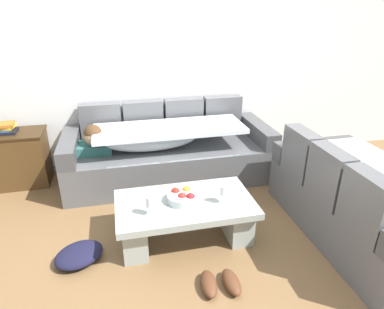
{
  "coord_description": "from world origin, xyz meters",
  "views": [
    {
      "loc": [
        -0.46,
        -2.03,
        1.94
      ],
      "look_at": [
        0.24,
        1.01,
        0.55
      ],
      "focal_mm": 31.34,
      "sensor_mm": 36.0,
      "label": 1
    }
  ],
  "objects_px": {
    "side_cabinet": "(15,159)",
    "wine_glass_near_left": "(150,202)",
    "pair_of_shoes": "(220,283)",
    "couch_near_window": "(359,203)",
    "couch_along_wall": "(166,152)",
    "coffee_table": "(185,215)",
    "fruit_bowl": "(183,197)",
    "book_stack_on_cabinet": "(7,128)",
    "wine_glass_near_right": "(223,191)",
    "crumpled_garment": "(79,255)",
    "open_magazine": "(209,193)"
  },
  "relations": [
    {
      "from": "side_cabinet",
      "to": "wine_glass_near_left",
      "type": "bearing_deg",
      "value": -48.48
    },
    {
      "from": "pair_of_shoes",
      "to": "couch_near_window",
      "type": "bearing_deg",
      "value": 14.04
    },
    {
      "from": "couch_along_wall",
      "to": "coffee_table",
      "type": "relative_size",
      "value": 2.01
    },
    {
      "from": "coffee_table",
      "to": "couch_along_wall",
      "type": "bearing_deg",
      "value": 89.02
    },
    {
      "from": "fruit_bowl",
      "to": "book_stack_on_cabinet",
      "type": "bearing_deg",
      "value": 140.02
    },
    {
      "from": "wine_glass_near_right",
      "to": "coffee_table",
      "type": "bearing_deg",
      "value": 163.06
    },
    {
      "from": "crumpled_garment",
      "to": "pair_of_shoes",
      "type": "bearing_deg",
      "value": -27.42
    },
    {
      "from": "open_magazine",
      "to": "book_stack_on_cabinet",
      "type": "xyz_separation_m",
      "value": [
        -1.96,
        1.35,
        0.31
      ]
    },
    {
      "from": "couch_near_window",
      "to": "book_stack_on_cabinet",
      "type": "bearing_deg",
      "value": 61.78
    },
    {
      "from": "coffee_table",
      "to": "book_stack_on_cabinet",
      "type": "height_order",
      "value": "book_stack_on_cabinet"
    },
    {
      "from": "couch_near_window",
      "to": "open_magazine",
      "type": "distance_m",
      "value": 1.34
    },
    {
      "from": "wine_glass_near_right",
      "to": "couch_near_window",
      "type": "bearing_deg",
      "value": -9.68
    },
    {
      "from": "couch_near_window",
      "to": "pair_of_shoes",
      "type": "distance_m",
      "value": 1.47
    },
    {
      "from": "coffee_table",
      "to": "crumpled_garment",
      "type": "distance_m",
      "value": 0.94
    },
    {
      "from": "pair_of_shoes",
      "to": "book_stack_on_cabinet",
      "type": "bearing_deg",
      "value": 131.4
    },
    {
      "from": "couch_along_wall",
      "to": "fruit_bowl",
      "type": "bearing_deg",
      "value": -91.55
    },
    {
      "from": "crumpled_garment",
      "to": "open_magazine",
      "type": "bearing_deg",
      "value": 9.45
    },
    {
      "from": "fruit_bowl",
      "to": "open_magazine",
      "type": "height_order",
      "value": "fruit_bowl"
    },
    {
      "from": "pair_of_shoes",
      "to": "coffee_table",
      "type": "bearing_deg",
      "value": 101.1
    },
    {
      "from": "book_stack_on_cabinet",
      "to": "wine_glass_near_right",
      "type": "bearing_deg",
      "value": -37.06
    },
    {
      "from": "couch_along_wall",
      "to": "couch_near_window",
      "type": "bearing_deg",
      "value": -45.12
    },
    {
      "from": "fruit_bowl",
      "to": "pair_of_shoes",
      "type": "height_order",
      "value": "fruit_bowl"
    },
    {
      "from": "couch_near_window",
      "to": "pair_of_shoes",
      "type": "height_order",
      "value": "couch_near_window"
    },
    {
      "from": "wine_glass_near_right",
      "to": "pair_of_shoes",
      "type": "xyz_separation_m",
      "value": [
        -0.19,
        -0.56,
        -0.45
      ]
    },
    {
      "from": "couch_near_window",
      "to": "coffee_table",
      "type": "height_order",
      "value": "couch_near_window"
    },
    {
      "from": "couch_near_window",
      "to": "wine_glass_near_right",
      "type": "xyz_separation_m",
      "value": [
        -1.21,
        0.21,
        0.16
      ]
    },
    {
      "from": "fruit_bowl",
      "to": "crumpled_garment",
      "type": "relative_size",
      "value": 0.7
    },
    {
      "from": "couch_near_window",
      "to": "book_stack_on_cabinet",
      "type": "height_order",
      "value": "couch_near_window"
    },
    {
      "from": "side_cabinet",
      "to": "fruit_bowl",
      "type": "bearing_deg",
      "value": -40.09
    },
    {
      "from": "coffee_table",
      "to": "open_magazine",
      "type": "height_order",
      "value": "open_magazine"
    },
    {
      "from": "couch_along_wall",
      "to": "wine_glass_near_right",
      "type": "relative_size",
      "value": 14.52
    },
    {
      "from": "side_cabinet",
      "to": "crumpled_garment",
      "type": "xyz_separation_m",
      "value": [
        0.78,
        -1.54,
        -0.26
      ]
    },
    {
      "from": "couch_along_wall",
      "to": "wine_glass_near_right",
      "type": "height_order",
      "value": "couch_along_wall"
    },
    {
      "from": "couch_near_window",
      "to": "couch_along_wall",
      "type": "bearing_deg",
      "value": 44.88
    },
    {
      "from": "couch_along_wall",
      "to": "book_stack_on_cabinet",
      "type": "height_order",
      "value": "couch_along_wall"
    },
    {
      "from": "couch_along_wall",
      "to": "book_stack_on_cabinet",
      "type": "relative_size",
      "value": 11.32
    },
    {
      "from": "pair_of_shoes",
      "to": "crumpled_garment",
      "type": "relative_size",
      "value": 0.77
    },
    {
      "from": "coffee_table",
      "to": "wine_glass_near_left",
      "type": "bearing_deg",
      "value": -156.82
    },
    {
      "from": "side_cabinet",
      "to": "pair_of_shoes",
      "type": "bearing_deg",
      "value": -48.71
    },
    {
      "from": "coffee_table",
      "to": "fruit_bowl",
      "type": "xyz_separation_m",
      "value": [
        -0.01,
        0.01,
        0.18
      ]
    },
    {
      "from": "open_magazine",
      "to": "coffee_table",
      "type": "bearing_deg",
      "value": -148.71
    },
    {
      "from": "fruit_bowl",
      "to": "wine_glass_near_left",
      "type": "height_order",
      "value": "wine_glass_near_left"
    },
    {
      "from": "side_cabinet",
      "to": "open_magazine",
      "type": "bearing_deg",
      "value": -34.67
    },
    {
      "from": "side_cabinet",
      "to": "pair_of_shoes",
      "type": "distance_m",
      "value": 2.79
    },
    {
      "from": "couch_near_window",
      "to": "fruit_bowl",
      "type": "distance_m",
      "value": 1.57
    },
    {
      "from": "couch_near_window",
      "to": "wine_glass_near_right",
      "type": "height_order",
      "value": "couch_near_window"
    },
    {
      "from": "crumpled_garment",
      "to": "coffee_table",
      "type": "bearing_deg",
      "value": 6.72
    },
    {
      "from": "fruit_bowl",
      "to": "wine_glass_near_right",
      "type": "height_order",
      "value": "wine_glass_near_right"
    },
    {
      "from": "side_cabinet",
      "to": "couch_along_wall",
      "type": "bearing_deg",
      "value": -7.44
    },
    {
      "from": "couch_along_wall",
      "to": "wine_glass_near_right",
      "type": "xyz_separation_m",
      "value": [
        0.3,
        -1.3,
        0.17
      ]
    }
  ]
}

